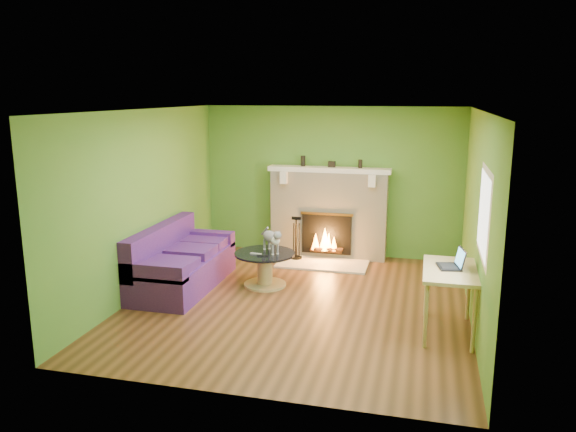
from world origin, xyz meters
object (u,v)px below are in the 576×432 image
(sofa, at_px, (180,263))
(cat, at_px, (271,240))
(coffee_table, at_px, (265,267))
(desk, at_px, (450,277))

(sofa, xyz_separation_m, cat, (1.29, 0.39, 0.35))
(coffee_table, xyz_separation_m, cat, (0.08, 0.05, 0.41))
(sofa, distance_m, cat, 1.39)
(desk, xyz_separation_m, cat, (-2.51, 1.14, -0.00))
(cat, bearing_deg, sofa, 157.27)
(coffee_table, height_order, desk, desk)
(sofa, height_order, coffee_table, sofa)
(desk, distance_m, cat, 2.76)
(desk, bearing_deg, coffee_table, 157.24)
(sofa, relative_size, cat, 3.34)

